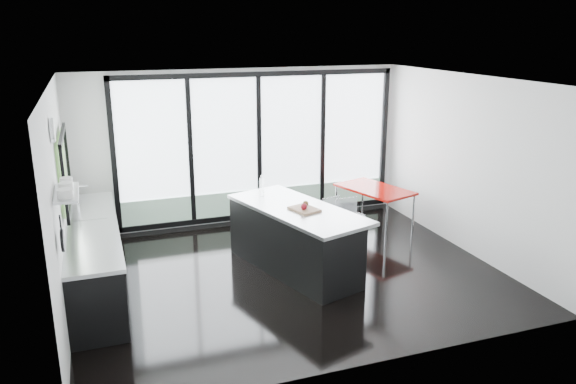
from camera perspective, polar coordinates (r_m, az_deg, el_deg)
name	(u,v)px	position (r m, az deg, el deg)	size (l,w,h in m)	color
floor	(288,273)	(8.37, 0.04, -8.19)	(6.00, 5.00, 0.00)	black
ceiling	(288,80)	(7.64, 0.04, 11.27)	(6.00, 5.00, 0.00)	white
wall_back	(257,153)	(10.28, -3.14, 3.95)	(6.00, 0.09, 2.80)	silver
wall_front	(372,243)	(5.71, 8.49, -5.16)	(6.00, 0.00, 2.80)	silver
wall_left	(61,184)	(7.70, -22.03, 0.73)	(0.26, 5.00, 2.80)	silver
wall_right	(467,165)	(9.30, 17.75, 2.67)	(0.00, 5.00, 2.80)	silver
counter_cabinets	(94,257)	(8.15, -19.06, -6.29)	(0.69, 3.24, 1.36)	black
island	(293,239)	(8.29, 0.56, -4.78)	(1.64, 2.54, 1.25)	black
bar_stool_near	(350,239)	(8.62, 6.36, -4.79)	(0.48, 0.48, 0.77)	silver
bar_stool_far	(337,234)	(8.86, 4.95, -4.31)	(0.45, 0.45, 0.72)	silver
red_table	(374,207)	(10.22, 8.71, -1.56)	(0.78, 1.36, 0.73)	#990E08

